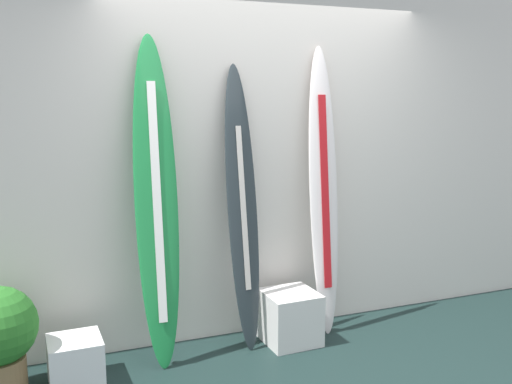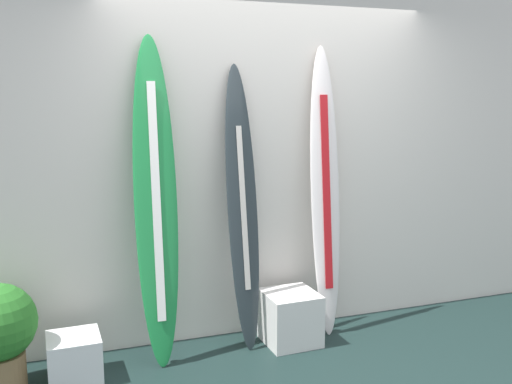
{
  "view_description": "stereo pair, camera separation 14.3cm",
  "coord_description": "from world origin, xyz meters",
  "px_view_note": "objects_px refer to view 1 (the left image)",
  "views": [
    {
      "loc": [
        -1.7,
        -2.82,
        1.84
      ],
      "look_at": [
        -0.2,
        0.95,
        1.15
      ],
      "focal_mm": 40.45,
      "sensor_mm": 36.0,
      "label": 1
    },
    {
      "loc": [
        -1.56,
        -2.87,
        1.84
      ],
      "look_at": [
        -0.2,
        0.95,
        1.15
      ],
      "focal_mm": 40.45,
      "sensor_mm": 36.0,
      "label": 2
    }
  ],
  "objects_px": {
    "surfboard_emerald": "(156,204)",
    "display_block_center": "(75,361)",
    "display_block_left": "(290,317)",
    "surfboard_charcoal": "(242,208)",
    "surfboard_ivory": "(323,194)"
  },
  "relations": [
    {
      "from": "surfboard_emerald",
      "to": "display_block_center",
      "type": "xyz_separation_m",
      "value": [
        -0.58,
        -0.14,
        -0.96
      ]
    },
    {
      "from": "surfboard_emerald",
      "to": "surfboard_ivory",
      "type": "xyz_separation_m",
      "value": [
        1.3,
        0.06,
        -0.03
      ]
    },
    {
      "from": "surfboard_charcoal",
      "to": "surfboard_ivory",
      "type": "relative_size",
      "value": 0.94
    },
    {
      "from": "surfboard_emerald",
      "to": "surfboard_charcoal",
      "type": "bearing_deg",
      "value": 3.12
    },
    {
      "from": "surfboard_emerald",
      "to": "display_block_center",
      "type": "bearing_deg",
      "value": -166.86
    },
    {
      "from": "surfboard_ivory",
      "to": "surfboard_emerald",
      "type": "bearing_deg",
      "value": -177.52
    },
    {
      "from": "surfboard_emerald",
      "to": "surfboard_ivory",
      "type": "height_order",
      "value": "surfboard_emerald"
    },
    {
      "from": "display_block_left",
      "to": "display_block_center",
      "type": "distance_m",
      "value": 1.55
    },
    {
      "from": "surfboard_charcoal",
      "to": "display_block_left",
      "type": "height_order",
      "value": "surfboard_charcoal"
    },
    {
      "from": "surfboard_emerald",
      "to": "display_block_left",
      "type": "height_order",
      "value": "surfboard_emerald"
    },
    {
      "from": "surfboard_ivory",
      "to": "display_block_center",
      "type": "relative_size",
      "value": 6.44
    },
    {
      "from": "display_block_left",
      "to": "display_block_center",
      "type": "xyz_separation_m",
      "value": [
        -1.55,
        -0.06,
        -0.04
      ]
    },
    {
      "from": "surfboard_emerald",
      "to": "surfboard_ivory",
      "type": "bearing_deg",
      "value": 2.48
    },
    {
      "from": "surfboard_emerald",
      "to": "display_block_center",
      "type": "distance_m",
      "value": 1.13
    },
    {
      "from": "display_block_left",
      "to": "surfboard_charcoal",
      "type": "bearing_deg",
      "value": 161.16
    }
  ]
}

